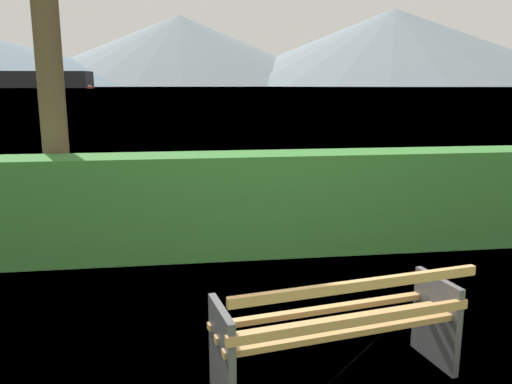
# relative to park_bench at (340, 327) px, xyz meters

# --- Properties ---
(ground_plane) EXTENTS (1400.00, 1400.00, 0.00)m
(ground_plane) POSITION_rel_park_bench_xyz_m (-0.01, 0.06, -0.43)
(ground_plane) COLOR #567A38
(water_surface) EXTENTS (620.00, 620.00, 0.00)m
(water_surface) POSITION_rel_park_bench_xyz_m (-0.01, 309.30, -0.43)
(water_surface) COLOR slate
(water_surface) RESTS_ON ground_plane
(park_bench) EXTENTS (1.82, 0.87, 0.87)m
(park_bench) POSITION_rel_park_bench_xyz_m (0.00, 0.00, 0.00)
(park_bench) COLOR tan
(park_bench) RESTS_ON ground_plane
(hedge_row) EXTENTS (11.45, 0.68, 1.25)m
(hedge_row) POSITION_rel_park_bench_xyz_m (-0.01, 3.01, 0.20)
(hedge_row) COLOR #387A33
(hedge_row) RESTS_ON ground_plane
(fishing_boat_near) EXTENTS (2.99, 4.27, 1.73)m
(fishing_boat_near) POSITION_rel_park_bench_xyz_m (-43.40, 256.24, 0.18)
(fishing_boat_near) COLOR #B2332D
(fishing_boat_near) RESTS_ON water_surface
(sailboat_mid) EXTENTS (5.26, 6.91, 1.64)m
(sailboat_mid) POSITION_rel_park_bench_xyz_m (-31.65, 129.90, 0.14)
(sailboat_mid) COLOR #335693
(sailboat_mid) RESTS_ON water_surface
(distant_hills) EXTENTS (836.94, 436.91, 82.50)m
(distant_hills) POSITION_rel_park_bench_xyz_m (54.49, 571.48, 36.02)
(distant_hills) COLOR slate
(distant_hills) RESTS_ON ground_plane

